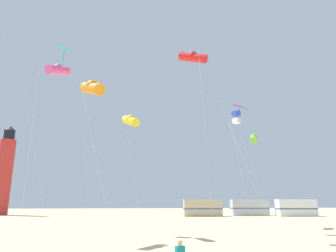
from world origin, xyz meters
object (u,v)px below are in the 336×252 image
Objects in this scene: rv_van_silver at (249,208)px; rv_van_white at (296,208)px; kite_tube_gold at (131,121)px; kite_tube_scarlet at (193,57)px; kite_diamond_cyan at (62,56)px; kite_tube_rainbow at (58,70)px; kite_box_white at (95,88)px; rv_van_tan at (203,208)px; kite_box_blue at (236,118)px; kite_tube_orange at (92,88)px; kite_diamond_violet at (240,111)px; kite_tube_lime at (254,138)px; lighthouse_distant at (4,172)px.

rv_van_silver is 1.00× the size of rv_van_white.
rv_van_white is at bearing 43.16° from kite_tube_gold.
kite_diamond_cyan is (-8.74, -5.92, -3.37)m from kite_tube_scarlet.
kite_diamond_cyan is (1.91, -6.32, -1.92)m from kite_tube_rainbow.
kite_box_white is at bearing 149.73° from kite_tube_scarlet.
kite_tube_rainbow reaches higher than rv_van_tan.
rv_van_white is at bearing 47.23° from kite_diamond_cyan.
kite_tube_scarlet is 9.85m from kite_box_white.
kite_box_white reaches higher than kite_tube_gold.
kite_box_blue is at bearing 13.52° from kite_tube_rainbow.
kite_tube_orange is 1.51× the size of rv_van_silver.
kite_tube_lime is at bearing 64.33° from kite_diamond_violet.
kite_box_white reaches higher than rv_van_tan.
kite_diamond_violet reaches higher than rv_van_silver.
kite_tube_gold is (-4.95, 2.17, -4.92)m from kite_tube_scarlet.
kite_box_white is 2.04× the size of rv_van_tan.
kite_tube_scarlet is 6.79m from kite_diamond_violet.
rv_van_tan is (11.91, 27.64, -7.65)m from kite_tube_gold.
kite_diamond_violet is at bearing -52.11° from lighthouse_distant.
lighthouse_distant reaches higher than kite_tube_scarlet.
kite_diamond_violet is (2.55, -3.11, -5.47)m from kite_tube_scarlet.
rv_van_tan is at bearing 58.21° from kite_box_white.
kite_tube_orange is 0.59× the size of lighthouse_distant.
kite_tube_rainbow is 42.19m from rv_van_silver.
kite_tube_lime is at bearing 13.54° from kite_box_white.
rv_van_white is at bearing 53.04° from kite_tube_lime.
kite_tube_orange is at bearing -127.58° from rv_van_white.
kite_box_white reaches higher than kite_diamond_violet.
rv_van_tan is at bearing 66.26° from kite_diamond_cyan.
kite_diamond_violet is 14.30m from kite_box_white.
kite_box_white is at bearing 176.53° from kite_box_blue.
kite_diamond_cyan is at bearing -138.94° from kite_tube_lime.
kite_tube_orange is at bearing -108.33° from kite_tube_gold.
kite_diamond_violet is 0.93× the size of kite_tube_gold.
kite_box_blue reaches higher than rv_van_tan.
kite_diamond_violet is 37.96m from rv_van_white.
kite_diamond_cyan reaches higher than kite_tube_orange.
lighthouse_distant reaches higher than kite_tube_rainbow.
kite_tube_orange is at bearing -108.31° from rv_van_tan.
kite_box_white is 31.42m from rv_van_tan.
kite_tube_orange is 9.83m from kite_diamond_violet.
rv_van_white is (20.26, 31.30, -7.10)m from kite_diamond_violet.
rv_van_tan is at bearing 67.63° from kite_tube_orange.
kite_diamond_cyan is 45.54m from rv_van_silver.
kite_tube_lime reaches higher than rv_van_white.
kite_tube_rainbow is 16.09m from kite_box_blue.
rv_van_white is at bearing 51.03° from kite_tube_scarlet.
kite_tube_lime is 1.51× the size of rv_van_tan.
rv_van_white is (15.84, -1.62, 0.00)m from rv_van_tan.
kite_box_blue is at bearing 35.79° from kite_tube_orange.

